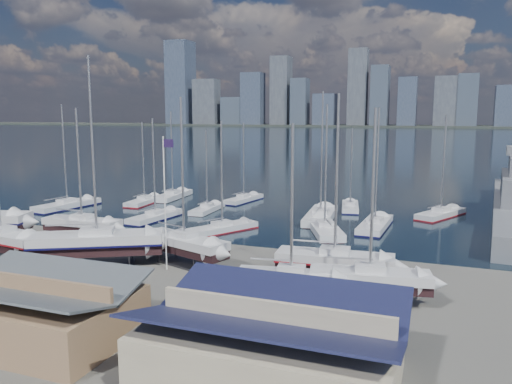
% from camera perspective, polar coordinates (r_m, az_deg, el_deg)
% --- Properties ---
extents(ground, '(1400.00, 1400.00, 0.00)m').
position_cam_1_polar(ground, '(48.40, -10.29, -8.47)').
color(ground, '#605E59').
rests_on(ground, ground).
extents(water, '(1400.00, 600.00, 0.40)m').
position_cam_1_polar(water, '(350.75, 16.55, 6.10)').
color(water, '#182737').
rests_on(water, ground).
extents(far_shore, '(1400.00, 80.00, 2.20)m').
position_cam_1_polar(far_shore, '(610.25, 18.27, 7.14)').
color(far_shore, '#2D332D').
rests_on(far_shore, ground).
extents(skyline, '(639.14, 43.80, 107.69)m').
position_cam_1_polar(skyline, '(604.74, 17.67, 10.76)').
color(skyline, '#475166').
rests_on(skyline, far_shore).
extents(shed_grey, '(12.60, 8.40, 4.17)m').
position_cam_1_polar(shed_grey, '(35.69, -23.84, -11.81)').
color(shed_grey, '#8C6B4C').
rests_on(shed_grey, ground).
extents(shed_blue, '(13.65, 9.45, 4.71)m').
position_cam_1_polar(shed_blue, '(27.57, 1.92, -16.62)').
color(shed_blue, '#BFB293').
rests_on(shed_blue, ground).
extents(sailboat_cradle_1, '(11.05, 4.54, 17.23)m').
position_cam_1_polar(sailboat_cradle_1, '(55.70, -27.09, -4.75)').
color(sailboat_cradle_1, '#2D2D33').
rests_on(sailboat_cradle_1, ground).
extents(sailboat_cradle_2, '(9.21, 2.79, 15.01)m').
position_cam_1_polar(sailboat_cradle_2, '(59.90, -19.25, -3.48)').
color(sailboat_cradle_2, '#2D2D33').
rests_on(sailboat_cradle_2, ground).
extents(sailboat_cradle_3, '(12.45, 8.88, 19.58)m').
position_cam_1_polar(sailboat_cradle_3, '(49.93, -17.68, -5.53)').
color(sailboat_cradle_3, '#2D2D33').
rests_on(sailboat_cradle_3, ground).
extents(sailboat_cradle_4, '(10.08, 5.75, 15.89)m').
position_cam_1_polar(sailboat_cradle_4, '(48.52, -8.22, -5.83)').
color(sailboat_cradle_4, '#2D2D33').
rests_on(sailboat_cradle_4, ground).
extents(sailboat_cradle_5, '(8.61, 3.64, 13.67)m').
position_cam_1_polar(sailboat_cradle_5, '(38.35, 4.04, -9.94)').
color(sailboat_cradle_5, '#2D2D33').
rests_on(sailboat_cradle_5, ground).
extents(sailboat_cradle_6, '(10.07, 3.54, 15.97)m').
position_cam_1_polar(sailboat_cradle_6, '(42.88, 8.98, -7.82)').
color(sailboat_cradle_6, '#2D2D33').
rests_on(sailboat_cradle_6, ground).
extents(sailboat_cradle_7, '(9.29, 4.07, 14.77)m').
position_cam_1_polar(sailboat_cradle_7, '(39.18, 12.87, -9.64)').
color(sailboat_cradle_7, '#2D2D33').
rests_on(sailboat_cradle_7, ground).
extents(sailboat_moored_0, '(4.64, 11.39, 16.53)m').
position_cam_1_polar(sailboat_moored_0, '(81.95, -20.75, -1.57)').
color(sailboat_moored_0, black).
rests_on(sailboat_moored_0, water).
extents(sailboat_moored_1, '(3.27, 9.36, 13.73)m').
position_cam_1_polar(sailboat_moored_1, '(82.69, -12.61, -1.12)').
color(sailboat_moored_1, black).
rests_on(sailboat_moored_1, water).
extents(sailboat_moored_2, '(3.56, 10.43, 15.49)m').
position_cam_1_polar(sailboat_moored_2, '(86.83, -9.48, -0.55)').
color(sailboat_moored_2, black).
rests_on(sailboat_moored_2, water).
extents(sailboat_moored_3, '(3.80, 9.91, 14.44)m').
position_cam_1_polar(sailboat_moored_3, '(69.74, -11.42, -2.91)').
color(sailboat_moored_3, black).
rests_on(sailboat_moored_3, water).
extents(sailboat_moored_4, '(2.67, 8.48, 12.68)m').
position_cam_1_polar(sailboat_moored_4, '(74.51, -5.59, -2.01)').
color(sailboat_moored_4, black).
rests_on(sailboat_moored_4, water).
extents(sailboat_moored_5, '(3.99, 9.36, 13.56)m').
position_cam_1_polar(sailboat_moored_5, '(82.48, -1.40, -0.93)').
color(sailboat_moored_5, black).
rests_on(sailboat_moored_5, water).
extents(sailboat_moored_6, '(6.95, 9.58, 14.19)m').
position_cam_1_polar(sailboat_moored_6, '(61.55, -3.88, -4.31)').
color(sailboat_moored_6, black).
rests_on(sailboat_moored_6, water).
extents(sailboat_moored_7, '(4.43, 12.29, 18.18)m').
position_cam_1_polar(sailboat_moored_7, '(68.87, 7.39, -2.94)').
color(sailboat_moored_7, black).
rests_on(sailboat_moored_7, water).
extents(sailboat_moored_8, '(3.89, 8.93, 12.92)m').
position_cam_1_polar(sailboat_moored_8, '(77.02, 10.71, -1.78)').
color(sailboat_moored_8, black).
rests_on(sailboat_moored_8, water).
extents(sailboat_moored_9, '(6.93, 11.09, 16.25)m').
position_cam_1_polar(sailboat_moored_9, '(61.48, 7.84, -4.38)').
color(sailboat_moored_9, black).
rests_on(sailboat_moored_9, water).
extents(sailboat_moored_10, '(3.51, 10.75, 15.86)m').
position_cam_1_polar(sailboat_moored_10, '(64.84, 13.44, -3.86)').
color(sailboat_moored_10, black).
rests_on(sailboat_moored_10, water).
extents(sailboat_moored_11, '(6.99, 10.18, 14.94)m').
position_cam_1_polar(sailboat_moored_11, '(74.83, 20.36, -2.49)').
color(sailboat_moored_11, black).
rests_on(sailboat_moored_11, water).
extents(car_b, '(4.48, 1.73, 1.46)m').
position_cam_1_polar(car_b, '(43.69, -21.40, -9.86)').
color(car_b, gray).
rests_on(car_b, ground).
extents(car_c, '(3.58, 5.47, 1.40)m').
position_cam_1_polar(car_c, '(37.89, -8.26, -12.26)').
color(car_c, gray).
rests_on(car_c, ground).
extents(car_d, '(1.90, 4.63, 1.34)m').
position_cam_1_polar(car_d, '(37.25, -3.93, -12.61)').
color(car_d, gray).
rests_on(car_d, ground).
extents(flagpole, '(1.09, 0.12, 12.37)m').
position_cam_1_polar(flagpole, '(46.04, -10.30, -0.22)').
color(flagpole, white).
rests_on(flagpole, ground).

